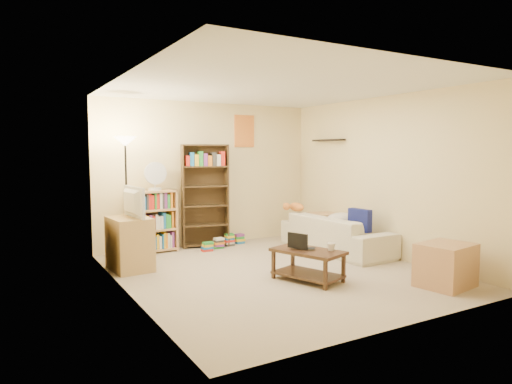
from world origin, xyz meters
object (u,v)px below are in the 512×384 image
tabby_cat (295,207)px  television (129,202)px  side_table (323,229)px  end_cabinet (446,265)px  tv_stand (130,244)px  desk_fan (155,176)px  floor_lamp (126,163)px  tall_bookshelf (205,193)px  laptop (303,248)px  short_bookshelf (152,222)px  coffee_table (308,261)px  sofa (336,234)px  mug (331,247)px

tabby_cat → television: (-2.96, -0.26, 0.27)m
side_table → end_cabinet: (-0.29, -2.76, -0.01)m
tabby_cat → end_cabinet: (0.16, -2.98, -0.41)m
tv_stand → desk_fan: 1.41m
floor_lamp → tall_bookshelf: bearing=18.0°
laptop → television: size_ratio=0.50×
short_bookshelf → floor_lamp: (-0.52, -0.48, 0.97)m
tall_bookshelf → floor_lamp: size_ratio=0.95×
tall_bookshelf → desk_fan: tall_bookshelf is taller
coffee_table → end_cabinet: end_cabinet is taller
sofa → desk_fan: size_ratio=4.48×
short_bookshelf → tabby_cat: bearing=-19.0°
tv_stand → end_cabinet: bearing=-45.6°
short_bookshelf → desk_fan: size_ratio=2.21×
mug → side_table: size_ratio=0.27×
coffee_table → tall_bookshelf: bearing=77.0°
floor_lamp → end_cabinet: 4.56m
television → end_cabinet: bearing=-135.6°
desk_fan → tall_bookshelf: bearing=3.0°
mug → coffee_table: bearing=139.2°
mug → short_bookshelf: size_ratio=0.15×
tv_stand → tall_bookshelf: 1.89m
television → floor_lamp: bearing=-15.1°
short_bookshelf → side_table: size_ratio=1.82×
laptop → television: bearing=5.8°
tabby_cat → television: television is taller
mug → desk_fan: bearing=116.9°
mug → floor_lamp: (-1.97, 2.31, 1.04)m
tall_bookshelf → desk_fan: (-0.89, -0.05, 0.32)m
tall_bookshelf → sofa: bearing=-27.0°
laptop → floor_lamp: bearing=-2.7°
mug → television: bearing=137.8°
tv_stand → tabby_cat: bearing=0.5°
coffee_table → floor_lamp: (-1.75, 2.12, 1.23)m
floor_lamp → side_table: (3.34, -0.41, -1.20)m
television → mug: bearing=-136.8°
coffee_table → tall_bookshelf: (-0.29, 2.60, 0.68)m
tall_bookshelf → tv_stand: bearing=-135.8°
coffee_table → short_bookshelf: size_ratio=0.99×
mug → floor_lamp: floor_lamp is taller
tall_bookshelf → side_table: (1.87, -0.89, -0.65)m
tabby_cat → side_table: 0.64m
floor_lamp → laptop: bearing=-49.5°
sofa → short_bookshelf: (-2.65, 1.44, 0.21)m
tall_bookshelf → side_table: size_ratio=3.16×
mug → short_bookshelf: short_bookshelf is taller
television → floor_lamp: 0.71m
tabby_cat → desk_fan: size_ratio=1.02×
mug → end_cabinet: end_cabinet is taller
coffee_table → tall_bookshelf: 2.70m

